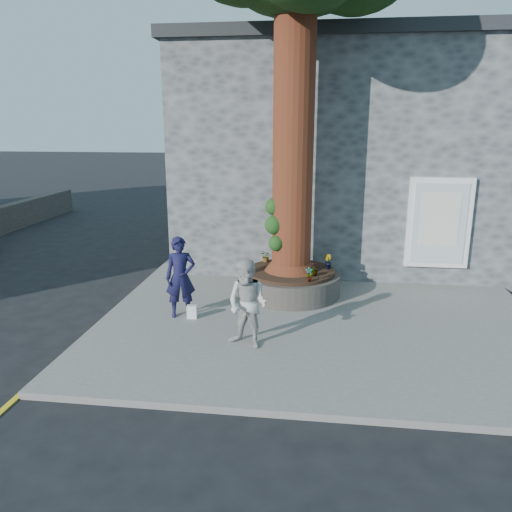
# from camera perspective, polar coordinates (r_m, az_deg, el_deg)

# --- Properties ---
(ground) EXTENTS (120.00, 120.00, 0.00)m
(ground) POSITION_cam_1_polar(r_m,az_deg,el_deg) (10.16, -1.34, -8.52)
(ground) COLOR black
(ground) RESTS_ON ground
(pavement) EXTENTS (9.00, 8.00, 0.12)m
(pavement) POSITION_cam_1_polar(r_m,az_deg,el_deg) (10.96, 7.29, -6.50)
(pavement) COLOR slate
(pavement) RESTS_ON ground
(yellow_line) EXTENTS (0.10, 30.00, 0.01)m
(yellow_line) POSITION_cam_1_polar(r_m,az_deg,el_deg) (11.86, -15.38, -5.53)
(yellow_line) COLOR yellow
(yellow_line) RESTS_ON ground
(stone_shop) EXTENTS (10.30, 8.30, 6.30)m
(stone_shop) POSITION_cam_1_polar(r_m,az_deg,el_deg) (16.46, 11.35, 11.59)
(stone_shop) COLOR #444749
(stone_shop) RESTS_ON ground
(planter) EXTENTS (2.30, 2.30, 0.60)m
(planter) POSITION_cam_1_polar(r_m,az_deg,el_deg) (11.80, 3.97, -3.01)
(planter) COLOR black
(planter) RESTS_ON pavement
(man) EXTENTS (0.71, 0.57, 1.70)m
(man) POSITION_cam_1_polar(r_m,az_deg,el_deg) (10.41, -8.62, -2.42)
(man) COLOR #131334
(man) RESTS_ON pavement
(woman) EXTENTS (0.96, 0.87, 1.62)m
(woman) POSITION_cam_1_polar(r_m,az_deg,el_deg) (8.92, -0.97, -5.51)
(woman) COLOR #B6B3AE
(woman) RESTS_ON pavement
(shopping_bag) EXTENTS (0.21, 0.14, 0.28)m
(shopping_bag) POSITION_cam_1_polar(r_m,az_deg,el_deg) (10.48, -7.33, -6.34)
(shopping_bag) COLOR white
(shopping_bag) RESTS_ON pavement
(plant_a) EXTENTS (0.19, 0.16, 0.32)m
(plant_a) POSITION_cam_1_polar(r_m,az_deg,el_deg) (10.83, 6.09, -2.12)
(plant_a) COLOR gray
(plant_a) RESTS_ON planter
(plant_b) EXTENTS (0.26, 0.27, 0.35)m
(plant_b) POSITION_cam_1_polar(r_m,az_deg,el_deg) (11.83, 8.19, -0.65)
(plant_b) COLOR gray
(plant_b) RESTS_ON planter
(plant_c) EXTENTS (0.24, 0.24, 0.31)m
(plant_c) POSITION_cam_1_polar(r_m,az_deg,el_deg) (11.25, 6.62, -1.51)
(plant_c) COLOR gray
(plant_c) RESTS_ON planter
(plant_d) EXTENTS (0.35, 0.35, 0.29)m
(plant_d) POSITION_cam_1_polar(r_m,az_deg,el_deg) (12.29, 1.17, -0.03)
(plant_d) COLOR gray
(plant_d) RESTS_ON planter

